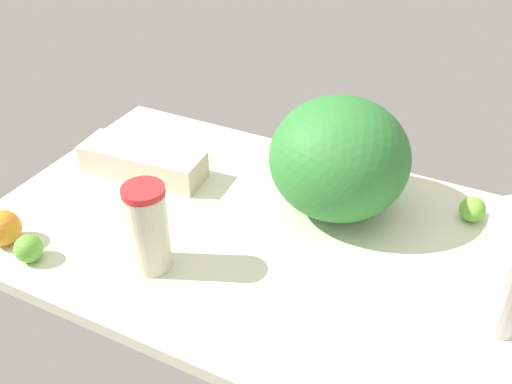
% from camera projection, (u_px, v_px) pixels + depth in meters
% --- Properties ---
extents(countertop, '(1.20, 0.76, 0.03)m').
position_uv_depth(countertop, '(256.00, 234.00, 1.28)').
color(countertop, beige).
rests_on(countertop, ground).
extents(watermelon, '(0.31, 0.31, 0.27)m').
position_uv_depth(watermelon, '(339.00, 158.00, 1.26)').
color(watermelon, '#2C742F').
rests_on(watermelon, countertop).
extents(milk_jug, '(0.10, 0.10, 0.26)m').
position_uv_depth(milk_jug, '(507.00, 269.00, 0.99)').
color(milk_jug, white).
rests_on(milk_jug, countertop).
extents(egg_carton, '(0.33, 0.13, 0.07)m').
position_uv_depth(egg_carton, '(143.00, 162.00, 1.44)').
color(egg_carton, beige).
rests_on(egg_carton, countertop).
extents(tumbler_cup, '(0.08, 0.08, 0.19)m').
position_uv_depth(tumbler_cup, '(148.00, 228.00, 1.12)').
color(tumbler_cup, beige).
rests_on(tumbler_cup, countertop).
extents(orange_by_jug, '(0.08, 0.08, 0.08)m').
position_uv_depth(orange_by_jug, '(3.00, 228.00, 1.22)').
color(orange_by_jug, orange).
rests_on(orange_by_jug, countertop).
extents(lime_far_back, '(0.06, 0.06, 0.06)m').
position_uv_depth(lime_far_back, '(29.00, 249.00, 1.17)').
color(lime_far_back, '#5DAB36').
rests_on(lime_far_back, countertop).
extents(lime_beside_bowl, '(0.06, 0.06, 0.06)m').
position_uv_depth(lime_beside_bowl, '(472.00, 209.00, 1.29)').
color(lime_beside_bowl, '#6EB836').
rests_on(lime_beside_bowl, countertop).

